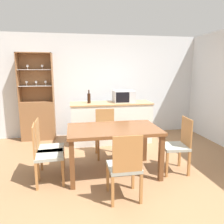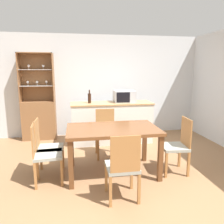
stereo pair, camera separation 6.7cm
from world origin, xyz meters
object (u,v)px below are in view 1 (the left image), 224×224
(display_cabinet, at_px, (38,114))
(microwave, at_px, (124,96))
(dining_chair_side_right_near, at_px, (177,145))
(dining_chair_side_left_near, at_px, (46,154))
(dining_chair_head_near, at_px, (125,167))
(dining_chair_head_far, at_px, (106,133))
(wine_bottle, at_px, (89,98))
(dining_table, at_px, (113,133))
(dining_chair_side_left_far, at_px, (48,148))

(display_cabinet, relative_size, microwave, 4.33)
(display_cabinet, height_order, dining_chair_side_right_near, display_cabinet)
(dining_chair_side_left_near, xyz_separation_m, dining_chair_side_right_near, (2.10, 0.00, 0.00))
(dining_chair_head_near, bearing_deg, dining_chair_head_far, 89.81)
(dining_chair_head_far, distance_m, dining_chair_head_near, 1.54)
(wine_bottle, bearing_deg, display_cabinet, 156.00)
(dining_table, bearing_deg, display_cabinet, 124.66)
(dining_table, height_order, dining_chair_side_right_near, dining_chair_side_right_near)
(microwave, bearing_deg, dining_chair_side_left_near, -132.41)
(display_cabinet, height_order, dining_table, display_cabinet)
(dining_table, relative_size, dining_chair_side_left_far, 1.59)
(display_cabinet, relative_size, dining_chair_side_right_near, 2.26)
(dining_chair_head_near, xyz_separation_m, wine_bottle, (-0.26, 2.35, 0.60))
(display_cabinet, xyz_separation_m, dining_chair_side_left_near, (0.41, -2.26, -0.16))
(dining_table, bearing_deg, dining_chair_side_right_near, -7.47)
(dining_chair_side_left_near, relative_size, dining_chair_side_right_near, 1.00)
(dining_chair_side_left_far, xyz_separation_m, wine_bottle, (0.79, 1.45, 0.60))
(dining_chair_side_left_near, height_order, dining_chair_head_near, same)
(dining_chair_head_far, bearing_deg, microwave, -123.04)
(display_cabinet, height_order, dining_chair_side_left_far, display_cabinet)
(dining_chair_head_near, bearing_deg, wine_bottle, 96.13)
(dining_chair_side_left_far, bearing_deg, dining_chair_head_near, 49.29)
(display_cabinet, bearing_deg, wine_bottle, -24.00)
(dining_chair_side_right_near, xyz_separation_m, wine_bottle, (-1.31, 1.72, 0.60))
(dining_chair_side_left_far, bearing_deg, dining_chair_head_far, 121.07)
(dining_table, xyz_separation_m, dining_chair_side_right_near, (1.05, -0.14, -0.22))
(display_cabinet, bearing_deg, dining_chair_head_far, -42.67)
(microwave, bearing_deg, dining_chair_head_far, -123.04)
(display_cabinet, relative_size, dining_table, 1.42)
(dining_chair_side_left_near, height_order, wine_bottle, wine_bottle)
(dining_chair_head_near, relative_size, microwave, 1.92)
(dining_table, bearing_deg, dining_chair_side_left_far, 172.72)
(dining_table, bearing_deg, microwave, 71.18)
(microwave, bearing_deg, dining_chair_side_left_far, -137.25)
(display_cabinet, bearing_deg, dining_chair_side_left_near, -79.60)
(dining_chair_side_left_far, relative_size, dining_chair_side_right_near, 1.00)
(display_cabinet, relative_size, dining_chair_head_near, 2.26)
(microwave, bearing_deg, dining_table, -108.82)
(dining_chair_head_far, xyz_separation_m, wine_bottle, (-0.26, 0.82, 0.60))
(dining_chair_side_left_near, distance_m, wine_bottle, 1.99)
(dining_chair_side_right_near, distance_m, wine_bottle, 2.25)
(dining_chair_side_right_near, height_order, wine_bottle, wine_bottle)
(display_cabinet, xyz_separation_m, dining_table, (1.47, -2.12, 0.06))
(wine_bottle, bearing_deg, dining_chair_head_far, -72.24)
(dining_chair_head_far, height_order, wine_bottle, wine_bottle)
(dining_chair_side_left_near, height_order, microwave, microwave)
(dining_table, bearing_deg, wine_bottle, 99.36)
(dining_chair_head_far, height_order, dining_chair_side_right_near, same)
(dining_chair_side_left_far, height_order, dining_chair_head_near, same)
(dining_chair_side_left_far, xyz_separation_m, dining_chair_head_near, (1.05, -0.90, 0.00))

